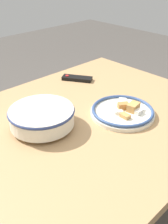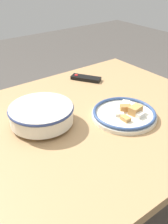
% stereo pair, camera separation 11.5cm
% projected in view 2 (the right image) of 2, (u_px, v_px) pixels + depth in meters
% --- Properties ---
extents(ground_plane, '(8.00, 8.00, 0.00)m').
position_uv_depth(ground_plane, '(90.00, 216.00, 1.57)').
color(ground_plane, '#4C4742').
extents(dining_table, '(1.25, 1.02, 0.70)m').
position_uv_depth(dining_table, '(92.00, 129.00, 1.24)').
color(dining_table, tan).
rests_on(dining_table, ground_plane).
extents(noodle_bowl, '(0.28, 0.28, 0.09)m').
position_uv_depth(noodle_bowl, '(41.00, 114.00, 1.12)').
color(noodle_bowl, silver).
rests_on(noodle_bowl, dining_table).
extents(food_plate, '(0.29, 0.29, 0.05)m').
position_uv_depth(food_plate, '(125.00, 114.00, 1.19)').
color(food_plate, silver).
rests_on(food_plate, dining_table).
extents(tv_remote, '(0.14, 0.18, 0.02)m').
position_uv_depth(tv_remote, '(86.00, 78.00, 1.55)').
color(tv_remote, black).
rests_on(tv_remote, dining_table).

